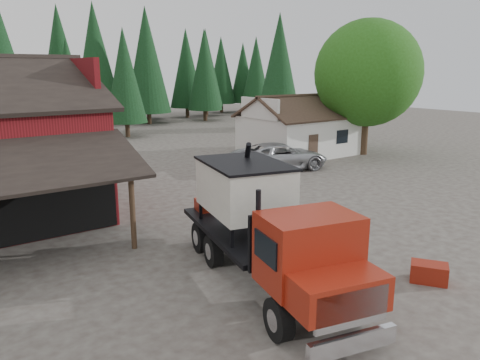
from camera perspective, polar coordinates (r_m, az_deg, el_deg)
ground at (r=19.24m, az=5.45°, el=-6.49°), size 120.00×120.00×0.00m
farmhouse at (r=36.79m, az=7.28°, el=5.71°), size 8.60×6.42×4.65m
deciduous_tree at (r=37.37m, az=15.33°, el=12.00°), size 8.00×8.00×10.20m
conifer_backdrop at (r=57.14m, az=-23.83°, el=5.72°), size 76.00×16.00×16.00m
near_pine_b at (r=47.08m, az=-13.89°, el=12.26°), size 3.96×3.96×10.40m
near_pine_c at (r=52.15m, az=4.79°, el=13.77°), size 4.84×4.84×12.40m
near_pine_d at (r=48.16m, az=-27.24°, el=13.01°), size 5.28×5.28×13.40m
feed_truck at (r=14.33m, az=3.04°, el=-5.34°), size 4.49×9.46×4.13m
silver_car at (r=31.06m, az=4.90°, el=2.91°), size 6.93×4.38×1.78m
equip_box at (r=16.08m, az=22.04°, el=-10.42°), size 1.19×1.30×0.60m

